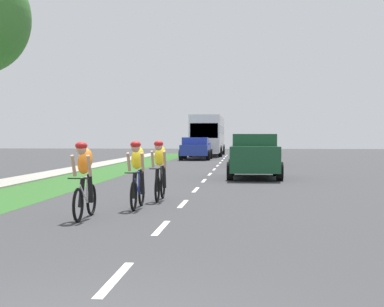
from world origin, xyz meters
TOP-DOWN VIEW (x-y plane):
  - ground_plane at (0.00, 20.00)m, footprint 120.00×120.00m
  - grass_verge at (-5.00, 20.00)m, footprint 2.60×70.00m
  - sidewalk_concrete at (-7.06, 20.00)m, footprint 1.51×70.00m
  - lane_markings_center at (0.00, 24.00)m, footprint 0.12×53.80m
  - cyclist_lead at (-1.73, 7.07)m, footprint 0.42×1.72m
  - cyclist_trailing at (-0.97, 8.94)m, footprint 0.42×1.72m
  - cyclist_distant at (-0.69, 10.73)m, footprint 0.42×1.72m
  - suv_dark_green at (1.94, 19.72)m, footprint 2.15×4.70m
  - sedan_maroon at (1.99, 29.93)m, footprint 1.98×4.30m
  - pickup_blue at (-1.98, 39.27)m, footprint 2.22×5.10m
  - bus_white at (-1.66, 49.12)m, footprint 2.78×11.60m

SIDE VIEW (x-z plane):
  - ground_plane at x=0.00m, z-range 0.00..0.00m
  - grass_verge at x=-5.00m, z-range 0.00..0.01m
  - lane_markings_center at x=0.00m, z-range 0.00..0.01m
  - sidewalk_concrete at x=-7.06m, z-range -0.05..0.06m
  - sedan_maroon at x=1.99m, z-range 0.01..1.53m
  - cyclist_lead at x=-1.73m, z-range 0.02..1.60m
  - cyclist_trailing at x=-0.97m, z-range 0.02..1.60m
  - cyclist_distant at x=-0.69m, z-range 0.02..1.60m
  - pickup_blue at x=-1.98m, z-range 0.01..1.65m
  - suv_dark_green at x=1.94m, z-range 0.05..1.84m
  - bus_white at x=-1.66m, z-range 0.24..3.72m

